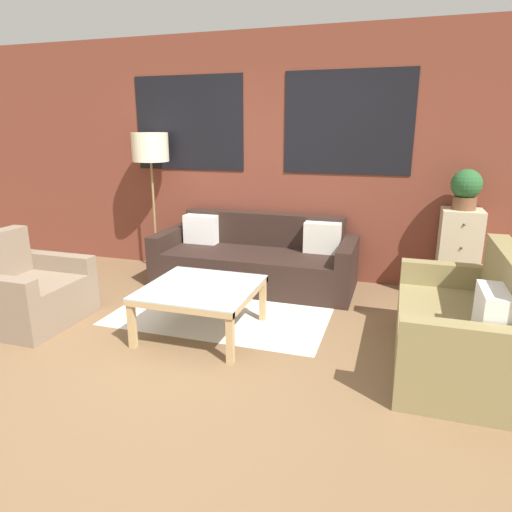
# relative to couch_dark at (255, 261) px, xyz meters

# --- Properties ---
(ground_plane) EXTENTS (16.00, 16.00, 0.00)m
(ground_plane) POSITION_rel_couch_dark_xyz_m (-0.04, -1.95, -0.28)
(ground_plane) COLOR brown
(wall_back_brick) EXTENTS (8.40, 0.09, 2.80)m
(wall_back_brick) POSITION_rel_couch_dark_xyz_m (-0.04, 0.49, 1.13)
(wall_back_brick) COLOR brown
(wall_back_brick) RESTS_ON ground_plane
(rug) EXTENTS (2.06, 1.55, 0.00)m
(rug) POSITION_rel_couch_dark_xyz_m (-0.05, -0.77, -0.27)
(rug) COLOR silver
(rug) RESTS_ON ground_plane
(couch_dark) EXTENTS (2.25, 0.88, 0.78)m
(couch_dark) POSITION_rel_couch_dark_xyz_m (0.00, 0.00, 0.00)
(couch_dark) COLOR black
(couch_dark) RESTS_ON ground_plane
(settee_vintage) EXTENTS (0.80, 1.48, 0.92)m
(settee_vintage) POSITION_rel_couch_dark_xyz_m (2.04, -1.36, 0.03)
(settee_vintage) COLOR olive
(settee_vintage) RESTS_ON ground_plane
(armchair_corner) EXTENTS (0.80, 0.89, 0.84)m
(armchair_corner) POSITION_rel_couch_dark_xyz_m (-1.67, -1.65, 0.00)
(armchair_corner) COLOR #84705B
(armchair_corner) RESTS_ON ground_plane
(coffee_table) EXTENTS (0.93, 0.93, 0.44)m
(coffee_table) POSITION_rel_couch_dark_xyz_m (-0.05, -1.39, 0.10)
(coffee_table) COLOR silver
(coffee_table) RESTS_ON ground_plane
(floor_lamp) EXTENTS (0.43, 0.43, 1.70)m
(floor_lamp) POSITION_rel_couch_dark_xyz_m (-1.37, 0.17, 1.20)
(floor_lamp) COLOR olive
(floor_lamp) RESTS_ON ground_plane
(drawer_cabinet) EXTENTS (0.40, 0.39, 0.95)m
(drawer_cabinet) POSITION_rel_couch_dark_xyz_m (2.15, 0.22, 0.20)
(drawer_cabinet) COLOR #C6B793
(drawer_cabinet) RESTS_ON ground_plane
(potted_plant) EXTENTS (0.30, 0.30, 0.41)m
(potted_plant) POSITION_rel_couch_dark_xyz_m (2.15, 0.22, 0.89)
(potted_plant) COLOR brown
(potted_plant) RESTS_ON drawer_cabinet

